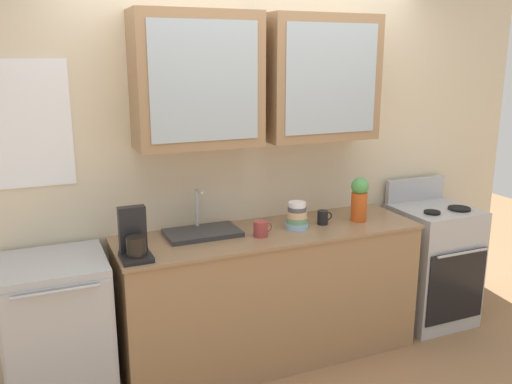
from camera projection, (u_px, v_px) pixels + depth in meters
ground_plane at (269, 355)px, 3.77m from camera, size 10.00×10.00×0.00m
back_wall_unit at (252, 132)px, 3.67m from camera, size 4.50×0.41×2.81m
counter at (270, 295)px, 3.66m from camera, size 2.02×0.61×0.91m
stove_range at (432, 264)px, 4.18m from camera, size 0.56×0.59×1.09m
sink_faucet at (202, 231)px, 3.46m from camera, size 0.47×0.28×0.29m
bowl_stack at (297, 216)px, 3.58m from camera, size 0.15×0.15×0.18m
vase at (359, 198)px, 3.72m from camera, size 0.12×0.12×0.31m
cup_near_sink at (261, 229)px, 3.43m from camera, size 0.13×0.09×0.10m
cup_near_bowls at (323, 217)px, 3.68m from camera, size 0.11×0.07×0.10m
dishwasher at (59, 334)px, 3.14m from camera, size 0.58×0.59×0.91m
coffee_maker at (134, 240)px, 3.05m from camera, size 0.17×0.20×0.29m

